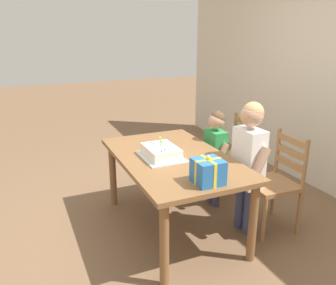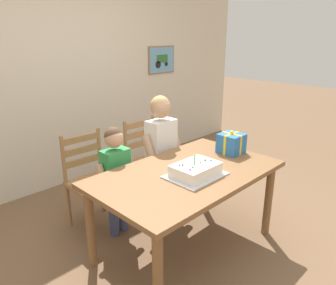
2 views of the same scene
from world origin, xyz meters
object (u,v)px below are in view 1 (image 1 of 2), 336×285
Objects in this scene: child_older at (249,155)px; child_younger at (215,149)px; dining_table at (173,166)px; gift_box_red_large at (207,172)px; birthday_cake at (161,152)px; chair_left at (232,157)px; chair_right at (275,182)px.

child_younger is at bearing 179.95° from child_older.
dining_table is at bearing -65.97° from child_younger.
child_younger is (-0.88, 0.61, -0.19)m from gift_box_red_large.
child_older is at bearing 64.06° from dining_table.
chair_left is (-0.33, 0.98, -0.31)m from birthday_cake.
chair_left is 0.33m from child_younger.
child_older is (0.29, 0.60, 0.11)m from dining_table.
dining_table is at bearing -115.94° from child_older.
dining_table is at bearing 179.55° from gift_box_red_large.
gift_box_red_large is 1.09m from child_younger.
dining_table is 0.96m from chair_right.
gift_box_red_large is 0.98m from chair_right.
chair_left is (-0.97, 0.88, -0.35)m from gift_box_red_large.
chair_left reaches higher than dining_table.
chair_right is 0.75× the size of child_older.
chair_right is 0.70m from child_younger.
child_younger reaches higher than birthday_cake.
gift_box_red_large is 0.24× the size of chair_left.
child_younger reaches higher than gift_box_red_large.
child_younger is (-0.63, -0.27, 0.16)m from chair_right.
dining_table is 0.68m from child_older.
dining_table is 1.50× the size of child_younger.
gift_box_red_large is at bearing -42.27° from chair_left.
chair_left is 1.00× the size of chair_right.
chair_right is at bearing 76.58° from child_older.
child_younger is (-0.56, 0.00, -0.12)m from child_older.
birthday_cake is 0.36× the size of child_older.
gift_box_red_large is at bearing -0.45° from dining_table.
birthday_cake is at bearing -113.88° from child_older.
chair_right is (-0.26, 0.88, -0.35)m from gift_box_red_large.
child_older reaches higher than child_younger.
child_younger is at bearing -156.48° from chair_right.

